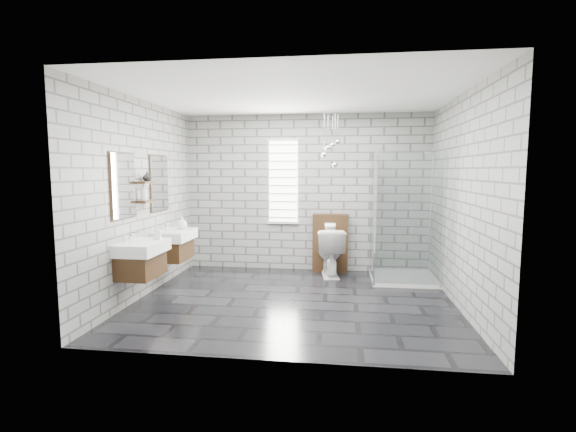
% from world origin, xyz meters
% --- Properties ---
extents(floor, '(4.20, 3.60, 0.02)m').
position_xyz_m(floor, '(0.00, 0.00, -0.01)').
color(floor, black).
rests_on(floor, ground).
extents(ceiling, '(4.20, 3.60, 0.02)m').
position_xyz_m(ceiling, '(0.00, 0.00, 2.71)').
color(ceiling, white).
rests_on(ceiling, wall_back).
extents(wall_back, '(4.20, 0.02, 2.70)m').
position_xyz_m(wall_back, '(0.00, 1.81, 1.35)').
color(wall_back, gray).
rests_on(wall_back, floor).
extents(wall_front, '(4.20, 0.02, 2.70)m').
position_xyz_m(wall_front, '(0.00, -1.81, 1.35)').
color(wall_front, gray).
rests_on(wall_front, floor).
extents(wall_left, '(0.02, 3.60, 2.70)m').
position_xyz_m(wall_left, '(-2.11, 0.00, 1.35)').
color(wall_left, gray).
rests_on(wall_left, floor).
extents(wall_right, '(0.02, 3.60, 2.70)m').
position_xyz_m(wall_right, '(2.11, 0.00, 1.35)').
color(wall_right, gray).
rests_on(wall_right, floor).
extents(vanity_left, '(0.47, 0.70, 1.57)m').
position_xyz_m(vanity_left, '(-1.91, -0.53, 0.76)').
color(vanity_left, '#3D2612').
rests_on(vanity_left, wall_left).
extents(vanity_right, '(0.47, 0.70, 1.57)m').
position_xyz_m(vanity_right, '(-1.91, 0.50, 0.76)').
color(vanity_right, '#3D2612').
rests_on(vanity_right, wall_left).
extents(shelf_lower, '(0.14, 0.30, 0.03)m').
position_xyz_m(shelf_lower, '(-2.03, -0.05, 1.32)').
color(shelf_lower, '#3D2612').
rests_on(shelf_lower, wall_left).
extents(shelf_upper, '(0.14, 0.30, 0.03)m').
position_xyz_m(shelf_upper, '(-2.03, -0.05, 1.58)').
color(shelf_upper, '#3D2612').
rests_on(shelf_upper, wall_left).
extents(window, '(0.56, 0.05, 1.48)m').
position_xyz_m(window, '(-0.40, 1.78, 1.55)').
color(window, white).
rests_on(window, wall_back).
extents(cistern_panel, '(0.60, 0.20, 1.00)m').
position_xyz_m(cistern_panel, '(0.43, 1.70, 0.50)').
color(cistern_panel, '#3D2612').
rests_on(cistern_panel, floor).
extents(flush_plate, '(0.18, 0.01, 0.12)m').
position_xyz_m(flush_plate, '(0.43, 1.60, 0.80)').
color(flush_plate, silver).
rests_on(flush_plate, cistern_panel).
extents(shower_enclosure, '(1.00, 1.00, 2.03)m').
position_xyz_m(shower_enclosure, '(1.50, 1.18, 0.50)').
color(shower_enclosure, white).
rests_on(shower_enclosure, floor).
extents(pendant_cluster, '(0.30, 0.26, 0.91)m').
position_xyz_m(pendant_cluster, '(0.44, 1.37, 2.07)').
color(pendant_cluster, silver).
rests_on(pendant_cluster, ceiling).
extents(toilet, '(0.55, 0.83, 0.80)m').
position_xyz_m(toilet, '(0.43, 1.43, 0.40)').
color(toilet, white).
rests_on(toilet, floor).
extents(soap_bottle_a, '(0.10, 0.10, 0.18)m').
position_xyz_m(soap_bottle_a, '(-1.76, -0.32, 0.94)').
color(soap_bottle_a, '#B2B2B2').
rests_on(soap_bottle_a, vanity_left).
extents(soap_bottle_b, '(0.19, 0.19, 0.19)m').
position_xyz_m(soap_bottle_b, '(-1.80, 0.64, 0.95)').
color(soap_bottle_b, '#B2B2B2').
rests_on(soap_bottle_b, vanity_right).
extents(soap_bottle_c, '(0.11, 0.11, 0.23)m').
position_xyz_m(soap_bottle_c, '(-2.02, -0.13, 1.45)').
color(soap_bottle_c, '#B2B2B2').
rests_on(soap_bottle_c, shelf_lower).
extents(vase, '(0.15, 0.15, 0.13)m').
position_xyz_m(vase, '(-2.02, -0.01, 1.66)').
color(vase, '#B2B2B2').
rests_on(vase, shelf_upper).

